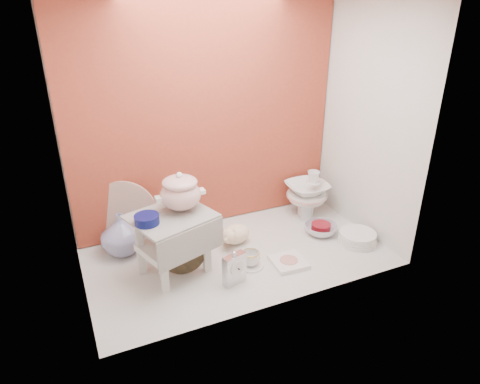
% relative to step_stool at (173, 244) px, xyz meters
% --- Properties ---
extents(ground, '(1.80, 1.80, 0.00)m').
position_rel_step_stool_xyz_m(ground, '(0.40, -0.01, -0.18)').
color(ground, silver).
rests_on(ground, ground).
extents(niche_shell, '(1.86, 1.03, 1.53)m').
position_rel_step_stool_xyz_m(niche_shell, '(0.40, 0.17, 0.75)').
color(niche_shell, '#A14028').
rests_on(niche_shell, ground).
extents(step_stool, '(0.52, 0.48, 0.37)m').
position_rel_step_stool_xyz_m(step_stool, '(0.00, 0.00, 0.00)').
color(step_stool, silver).
rests_on(step_stool, ground).
extents(soup_tureen, '(0.33, 0.33, 0.23)m').
position_rel_step_stool_xyz_m(soup_tureen, '(0.07, 0.04, 0.30)').
color(soup_tureen, white).
rests_on(soup_tureen, step_stool).
extents(cobalt_bowl, '(0.16, 0.16, 0.05)m').
position_rel_step_stool_xyz_m(cobalt_bowl, '(-0.14, -0.04, 0.21)').
color(cobalt_bowl, '#0A104F').
rests_on(cobalt_bowl, step_stool).
extents(floral_platter, '(0.41, 0.20, 0.42)m').
position_rel_step_stool_xyz_m(floral_platter, '(-0.19, 0.44, 0.03)').
color(floral_platter, silver).
rests_on(floral_platter, ground).
extents(blue_white_vase, '(0.33, 0.33, 0.27)m').
position_rel_step_stool_xyz_m(blue_white_vase, '(-0.23, 0.33, -0.05)').
color(blue_white_vase, white).
rests_on(blue_white_vase, ground).
extents(lacquer_tray, '(0.30, 0.17, 0.28)m').
position_rel_step_stool_xyz_m(lacquer_tray, '(0.04, -0.01, -0.04)').
color(lacquer_tray, black).
rests_on(lacquer_tray, ground).
extents(mantel_clock, '(0.15, 0.09, 0.20)m').
position_rel_step_stool_xyz_m(mantel_clock, '(0.27, -0.25, -0.08)').
color(mantel_clock, silver).
rests_on(mantel_clock, ground).
extents(plush_pig, '(0.27, 0.22, 0.14)m').
position_rel_step_stool_xyz_m(plush_pig, '(0.44, 0.13, -0.11)').
color(plush_pig, beige).
rests_on(plush_pig, ground).
extents(teacup_saucer, '(0.20, 0.20, 0.01)m').
position_rel_step_stool_xyz_m(teacup_saucer, '(0.42, -0.14, -0.18)').
color(teacup_saucer, white).
rests_on(teacup_saucer, ground).
extents(gold_rim_teacup, '(0.13, 0.13, 0.09)m').
position_rel_step_stool_xyz_m(gold_rim_teacup, '(0.42, -0.14, -0.13)').
color(gold_rim_teacup, white).
rests_on(gold_rim_teacup, teacup_saucer).
extents(lattice_dish, '(0.21, 0.21, 0.03)m').
position_rel_step_stool_xyz_m(lattice_dish, '(0.64, -0.21, -0.17)').
color(lattice_dish, white).
rests_on(lattice_dish, ground).
extents(dinner_plate_stack, '(0.30, 0.30, 0.07)m').
position_rel_step_stool_xyz_m(dinner_plate_stack, '(1.17, -0.18, -0.15)').
color(dinner_plate_stack, white).
rests_on(dinner_plate_stack, ground).
extents(crystal_bowl, '(0.26, 0.26, 0.07)m').
position_rel_step_stool_xyz_m(crystal_bowl, '(1.01, 0.01, -0.15)').
color(crystal_bowl, silver).
rests_on(crystal_bowl, ground).
extents(clear_glass_vase, '(0.10, 0.10, 0.18)m').
position_rel_step_stool_xyz_m(clear_glass_vase, '(1.05, 0.26, -0.09)').
color(clear_glass_vase, silver).
rests_on(clear_glass_vase, ground).
extents(porcelain_tower, '(0.30, 0.30, 0.33)m').
position_rel_step_stool_xyz_m(porcelain_tower, '(1.07, 0.29, -0.02)').
color(porcelain_tower, white).
rests_on(porcelain_tower, ground).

